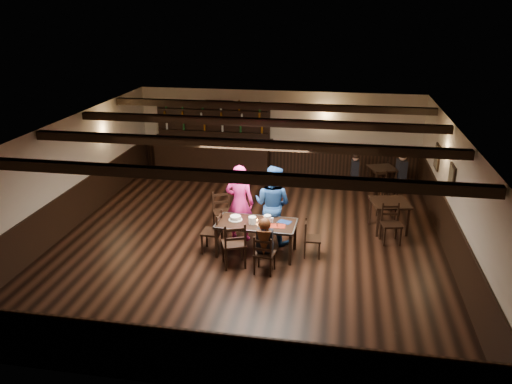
% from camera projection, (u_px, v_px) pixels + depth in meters
% --- Properties ---
extents(ground, '(10.00, 10.00, 0.00)m').
position_uv_depth(ground, '(250.00, 239.00, 11.89)').
color(ground, black).
rests_on(ground, ground).
extents(room_shell, '(9.02, 10.02, 2.71)m').
position_uv_depth(room_shell, '(251.00, 169.00, 11.30)').
color(room_shell, beige).
rests_on(room_shell, ground).
extents(dining_table, '(1.78, 0.94, 0.75)m').
position_uv_depth(dining_table, '(256.00, 225.00, 10.96)').
color(dining_table, black).
rests_on(dining_table, ground).
extents(chair_near_left, '(0.62, 0.60, 1.03)m').
position_uv_depth(chair_near_left, '(235.00, 242.00, 10.39)').
color(chair_near_left, black).
rests_on(chair_near_left, ground).
extents(chair_near_right, '(0.45, 0.43, 0.86)m').
position_uv_depth(chair_near_right, '(264.00, 252.00, 10.17)').
color(chair_near_right, black).
rests_on(chair_near_right, ground).
extents(chair_end_left, '(0.43, 0.45, 0.95)m').
position_uv_depth(chair_end_left, '(215.00, 229.00, 11.09)').
color(chair_end_left, black).
rests_on(chair_end_left, ground).
extents(chair_end_right, '(0.39, 0.41, 0.84)m').
position_uv_depth(chair_end_right, '(309.00, 236.00, 10.92)').
color(chair_end_right, black).
rests_on(chair_end_right, ground).
extents(chair_far_pushed, '(0.59, 0.58, 0.96)m').
position_uv_depth(chair_far_pushed, '(222.00, 208.00, 12.22)').
color(chair_far_pushed, black).
rests_on(chair_far_pushed, ground).
extents(woman_pink, '(0.70, 0.49, 1.84)m').
position_uv_depth(woman_pink, '(240.00, 203.00, 11.57)').
color(woman_pink, '#DD3277').
rests_on(woman_pink, ground).
extents(man_blue, '(1.08, 0.95, 1.85)m').
position_uv_depth(man_blue, '(272.00, 204.00, 11.46)').
color(man_blue, navy).
rests_on(man_blue, ground).
extents(seated_person, '(0.33, 0.49, 0.80)m').
position_uv_depth(seated_person, '(265.00, 237.00, 10.11)').
color(seated_person, black).
rests_on(seated_person, ground).
extents(cake, '(0.30, 0.30, 0.10)m').
position_uv_depth(cake, '(235.00, 218.00, 11.06)').
color(cake, white).
rests_on(cake, dining_table).
extents(plate_stack_a, '(0.17, 0.17, 0.16)m').
position_uv_depth(plate_stack_a, '(252.00, 220.00, 10.86)').
color(plate_stack_a, white).
rests_on(plate_stack_a, dining_table).
extents(plate_stack_b, '(0.15, 0.15, 0.18)m').
position_uv_depth(plate_stack_b, '(267.00, 219.00, 10.89)').
color(plate_stack_b, white).
rests_on(plate_stack_b, dining_table).
extents(tea_light, '(0.05, 0.05, 0.06)m').
position_uv_depth(tea_light, '(257.00, 221.00, 10.97)').
color(tea_light, '#A5A8AD').
rests_on(tea_light, dining_table).
extents(salt_shaker, '(0.03, 0.03, 0.08)m').
position_uv_depth(salt_shaker, '(269.00, 224.00, 10.75)').
color(salt_shaker, silver).
rests_on(salt_shaker, dining_table).
extents(pepper_shaker, '(0.03, 0.03, 0.09)m').
position_uv_depth(pepper_shaker, '(277.00, 224.00, 10.74)').
color(pepper_shaker, '#A5A8AD').
rests_on(pepper_shaker, dining_table).
extents(drink_glass, '(0.06, 0.06, 0.10)m').
position_uv_depth(drink_glass, '(272.00, 220.00, 10.95)').
color(drink_glass, silver).
rests_on(drink_glass, dining_table).
extents(menu_red, '(0.35, 0.25, 0.00)m').
position_uv_depth(menu_red, '(277.00, 226.00, 10.77)').
color(menu_red, maroon).
rests_on(menu_red, dining_table).
extents(menu_blue, '(0.34, 0.28, 0.00)m').
position_uv_depth(menu_blue, '(285.00, 222.00, 10.97)').
color(menu_blue, navy).
rests_on(menu_blue, dining_table).
extents(bar_counter, '(3.93, 0.70, 2.20)m').
position_uv_depth(bar_counter, '(213.00, 151.00, 16.31)').
color(bar_counter, black).
rests_on(bar_counter, ground).
extents(back_table_a, '(1.03, 1.03, 0.75)m').
position_uv_depth(back_table_a, '(390.00, 205.00, 12.12)').
color(back_table_a, black).
rests_on(back_table_a, ground).
extents(back_table_b, '(0.94, 0.94, 0.75)m').
position_uv_depth(back_table_b, '(382.00, 171.00, 14.63)').
color(back_table_b, black).
rests_on(back_table_b, ground).
extents(bg_patron_left, '(0.23, 0.35, 0.70)m').
position_uv_depth(bg_patron_left, '(355.00, 165.00, 14.61)').
color(bg_patron_left, black).
rests_on(bg_patron_left, ground).
extents(bg_patron_right, '(0.31, 0.42, 0.79)m').
position_uv_depth(bg_patron_right, '(402.00, 166.00, 14.40)').
color(bg_patron_right, black).
rests_on(bg_patron_right, ground).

